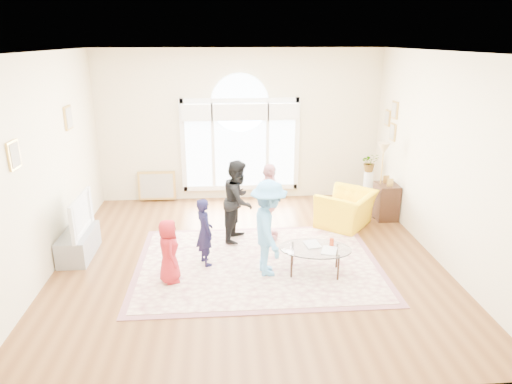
{
  "coord_description": "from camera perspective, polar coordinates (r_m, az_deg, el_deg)",
  "views": [
    {
      "loc": [
        -0.39,
        -6.63,
        3.38
      ],
      "look_at": [
        0.14,
        0.3,
        1.03
      ],
      "focal_mm": 32.0,
      "sensor_mm": 36.0,
      "label": 1
    }
  ],
  "objects": [
    {
      "name": "ground",
      "position": [
        7.45,
        -0.88,
        -8.3
      ],
      "size": [
        6.0,
        6.0,
        0.0
      ],
      "primitive_type": "plane",
      "color": "#5A3519",
      "rests_on": "ground"
    },
    {
      "name": "room_shell",
      "position": [
        9.64,
        -1.9,
        7.85
      ],
      "size": [
        6.0,
        6.0,
        6.0
      ],
      "color": "beige",
      "rests_on": "ground"
    },
    {
      "name": "area_rug",
      "position": [
        7.27,
        0.25,
        -8.92
      ],
      "size": [
        3.6,
        2.6,
        0.02
      ],
      "primitive_type": "cube",
      "color": "beige",
      "rests_on": "ground"
    },
    {
      "name": "rug_border",
      "position": [
        7.27,
        0.25,
        -8.95
      ],
      "size": [
        3.8,
        2.8,
        0.01
      ],
      "primitive_type": "cube",
      "color": "#8B585D",
      "rests_on": "ground"
    },
    {
      "name": "tv_console",
      "position": [
        7.97,
        -21.28,
        -6.09
      ],
      "size": [
        0.45,
        1.0,
        0.42
      ],
      "primitive_type": "cube",
      "color": "gray",
      "rests_on": "ground"
    },
    {
      "name": "television",
      "position": [
        7.78,
        -21.67,
        -2.64
      ],
      "size": [
        0.17,
        1.06,
        0.61
      ],
      "color": "black",
      "rests_on": "tv_console"
    },
    {
      "name": "coffee_table",
      "position": [
        6.89,
        7.41,
        -7.1
      ],
      "size": [
        1.18,
        0.87,
        0.54
      ],
      "rotation": [
        0.0,
        0.0,
        -0.19
      ],
      "color": "silver",
      "rests_on": "ground"
    },
    {
      "name": "armchair",
      "position": [
        8.73,
        11.22,
        -2.1
      ],
      "size": [
        1.34,
        1.36,
        0.67
      ],
      "primitive_type": "imported",
      "rotation": [
        0.0,
        0.0,
        4.04
      ],
      "color": "yellow",
      "rests_on": "ground"
    },
    {
      "name": "side_cabinet",
      "position": [
        9.27,
        15.93,
        -1.14
      ],
      "size": [
        0.4,
        0.5,
        0.7
      ],
      "primitive_type": "cube",
      "color": "black",
      "rests_on": "ground"
    },
    {
      "name": "floor_lamp",
      "position": [
        8.99,
        15.6,
        4.51
      ],
      "size": [
        0.28,
        0.28,
        1.51
      ],
      "color": "black",
      "rests_on": "ground"
    },
    {
      "name": "plant_pedestal",
      "position": [
        10.04,
        13.8,
        0.58
      ],
      "size": [
        0.2,
        0.2,
        0.7
      ],
      "primitive_type": "cylinder",
      "color": "white",
      "rests_on": "ground"
    },
    {
      "name": "potted_plant",
      "position": [
        9.89,
        14.04,
        3.61
      ],
      "size": [
        0.37,
        0.32,
        0.4
      ],
      "primitive_type": "imported",
      "rotation": [
        0.0,
        0.0,
        -0.04
      ],
      "color": "#33722D",
      "rests_on": "plant_pedestal"
    },
    {
      "name": "leaning_picture",
      "position": [
        10.21,
        -12.15,
        -1.08
      ],
      "size": [
        0.8,
        0.14,
        0.62
      ],
      "primitive_type": "cube",
      "rotation": [
        -0.14,
        0.0,
        0.0
      ],
      "color": "tan",
      "rests_on": "ground"
    },
    {
      "name": "child_red",
      "position": [
        6.67,
        -10.85,
        -7.26
      ],
      "size": [
        0.4,
        0.52,
        0.95
      ],
      "primitive_type": "imported",
      "rotation": [
        0.0,
        0.0,
        1.81
      ],
      "color": "maroon",
      "rests_on": "area_rug"
    },
    {
      "name": "child_navy",
      "position": [
        7.07,
        -6.44,
        -4.96
      ],
      "size": [
        0.39,
        0.46,
        1.08
      ],
      "primitive_type": "imported",
      "rotation": [
        0.0,
        0.0,
        1.97
      ],
      "color": "black",
      "rests_on": "area_rug"
    },
    {
      "name": "child_black",
      "position": [
        7.84,
        -2.2,
        -1.08
      ],
      "size": [
        0.73,
        0.82,
        1.42
      ],
      "primitive_type": "imported",
      "rotation": [
        0.0,
        0.0,
        1.25
      ],
      "color": "black",
      "rests_on": "area_rug"
    },
    {
      "name": "child_pink",
      "position": [
        7.86,
        1.61,
        -1.26
      ],
      "size": [
        0.5,
        0.85,
        1.35
      ],
      "primitive_type": "imported",
      "rotation": [
        0.0,
        0.0,
        1.34
      ],
      "color": "#F4A6AA",
      "rests_on": "area_rug"
    },
    {
      "name": "child_blue",
      "position": [
        6.68,
        1.59,
        -4.54
      ],
      "size": [
        0.62,
        0.98,
        1.45
      ],
      "primitive_type": "imported",
      "rotation": [
        0.0,
        0.0,
        1.66
      ],
      "color": "#56A5E7",
      "rests_on": "area_rug"
    }
  ]
}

